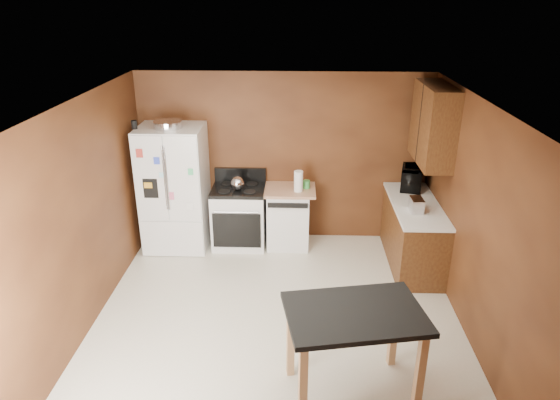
# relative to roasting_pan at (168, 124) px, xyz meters

# --- Properties ---
(floor) EXTENTS (4.50, 4.50, 0.00)m
(floor) POSITION_rel_roasting_pan_xyz_m (1.55, -1.83, -1.85)
(floor) COLOR beige
(floor) RESTS_ON ground
(ceiling) EXTENTS (4.50, 4.50, 0.00)m
(ceiling) POSITION_rel_roasting_pan_xyz_m (1.55, -1.83, 0.65)
(ceiling) COLOR white
(ceiling) RESTS_ON ground
(wall_back) EXTENTS (4.20, 0.00, 4.20)m
(wall_back) POSITION_rel_roasting_pan_xyz_m (1.55, 0.42, -0.60)
(wall_back) COLOR brown
(wall_back) RESTS_ON ground
(wall_front) EXTENTS (4.20, 0.00, 4.20)m
(wall_front) POSITION_rel_roasting_pan_xyz_m (1.55, -4.08, -0.60)
(wall_front) COLOR brown
(wall_front) RESTS_ON ground
(wall_left) EXTENTS (0.00, 4.50, 4.50)m
(wall_left) POSITION_rel_roasting_pan_xyz_m (-0.55, -1.83, -0.60)
(wall_left) COLOR brown
(wall_left) RESTS_ON ground
(wall_right) EXTENTS (0.00, 4.50, 4.50)m
(wall_right) POSITION_rel_roasting_pan_xyz_m (3.65, -1.83, -0.60)
(wall_right) COLOR brown
(wall_right) RESTS_ON ground
(roasting_pan) EXTENTS (0.39, 0.39, 0.10)m
(roasting_pan) POSITION_rel_roasting_pan_xyz_m (0.00, 0.00, 0.00)
(roasting_pan) COLOR silver
(roasting_pan) RESTS_ON refrigerator
(pen_cup) EXTENTS (0.08, 0.08, 0.11)m
(pen_cup) POSITION_rel_roasting_pan_xyz_m (-0.44, -0.07, 0.01)
(pen_cup) COLOR black
(pen_cup) RESTS_ON refrigerator
(kettle) EXTENTS (0.20, 0.20, 0.20)m
(kettle) POSITION_rel_roasting_pan_xyz_m (0.91, 0.02, -0.85)
(kettle) COLOR silver
(kettle) RESTS_ON gas_range
(paper_towel) EXTENTS (0.16, 0.16, 0.30)m
(paper_towel) POSITION_rel_roasting_pan_xyz_m (1.78, 0.03, -0.81)
(paper_towel) COLOR white
(paper_towel) RESTS_ON dishwasher
(green_canister) EXTENTS (0.11, 0.11, 0.11)m
(green_canister) POSITION_rel_roasting_pan_xyz_m (1.89, 0.16, -0.90)
(green_canister) COLOR green
(green_canister) RESTS_ON dishwasher
(toaster) EXTENTS (0.16, 0.25, 0.18)m
(toaster) POSITION_rel_roasting_pan_xyz_m (3.29, -0.64, -0.86)
(toaster) COLOR silver
(toaster) RESTS_ON right_cabinets
(microwave) EXTENTS (0.46, 0.59, 0.29)m
(microwave) POSITION_rel_roasting_pan_xyz_m (3.39, 0.21, -0.80)
(microwave) COLOR black
(microwave) RESTS_ON right_cabinets
(refrigerator) EXTENTS (0.90, 0.80, 1.80)m
(refrigerator) POSITION_rel_roasting_pan_xyz_m (0.00, 0.04, -0.95)
(refrigerator) COLOR white
(refrigerator) RESTS_ON ground
(gas_range) EXTENTS (0.76, 0.68, 1.10)m
(gas_range) POSITION_rel_roasting_pan_xyz_m (0.91, 0.10, -1.39)
(gas_range) COLOR white
(gas_range) RESTS_ON ground
(dishwasher) EXTENTS (0.78, 0.63, 0.89)m
(dishwasher) POSITION_rel_roasting_pan_xyz_m (1.63, 0.12, -1.40)
(dishwasher) COLOR white
(dishwasher) RESTS_ON ground
(right_cabinets) EXTENTS (0.63, 1.58, 2.45)m
(right_cabinets) POSITION_rel_roasting_pan_xyz_m (3.39, -0.35, -0.94)
(right_cabinets) COLOR brown
(right_cabinets) RESTS_ON ground
(island) EXTENTS (1.34, 1.02, 0.91)m
(island) POSITION_rel_roasting_pan_xyz_m (2.29, -2.86, -1.08)
(island) COLOR black
(island) RESTS_ON ground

